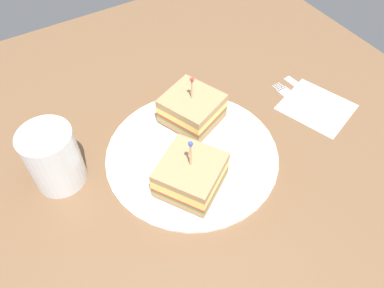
% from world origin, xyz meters
% --- Properties ---
extents(ground_plane, '(0.97, 0.97, 0.02)m').
position_xyz_m(ground_plane, '(0.00, 0.00, -0.01)').
color(ground_plane, brown).
extents(plate, '(0.28, 0.28, 0.01)m').
position_xyz_m(plate, '(0.00, 0.00, 0.00)').
color(plate, silver).
rests_on(plate, ground_plane).
extents(sandwich_half_front, '(0.11, 0.11, 0.09)m').
position_xyz_m(sandwich_half_front, '(0.04, 0.06, 0.03)').
color(sandwich_half_front, tan).
rests_on(sandwich_half_front, plate).
extents(sandwich_half_back, '(0.12, 0.12, 0.10)m').
position_xyz_m(sandwich_half_back, '(-0.03, -0.05, 0.03)').
color(sandwich_half_back, tan).
rests_on(sandwich_half_back, plate).
extents(drink_glass, '(0.08, 0.08, 0.10)m').
position_xyz_m(drink_glass, '(-0.20, 0.07, 0.05)').
color(drink_glass, '#B74C33').
rests_on(drink_glass, ground_plane).
extents(napkin, '(0.14, 0.15, 0.00)m').
position_xyz_m(napkin, '(0.25, -0.02, 0.00)').
color(napkin, white).
rests_on(napkin, ground_plane).
extents(fork, '(0.02, 0.13, 0.00)m').
position_xyz_m(fork, '(0.23, 0.01, 0.00)').
color(fork, silver).
rests_on(fork, ground_plane).
extents(knife, '(0.03, 0.13, 0.00)m').
position_xyz_m(knife, '(0.27, 0.01, 0.00)').
color(knife, silver).
rests_on(knife, ground_plane).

